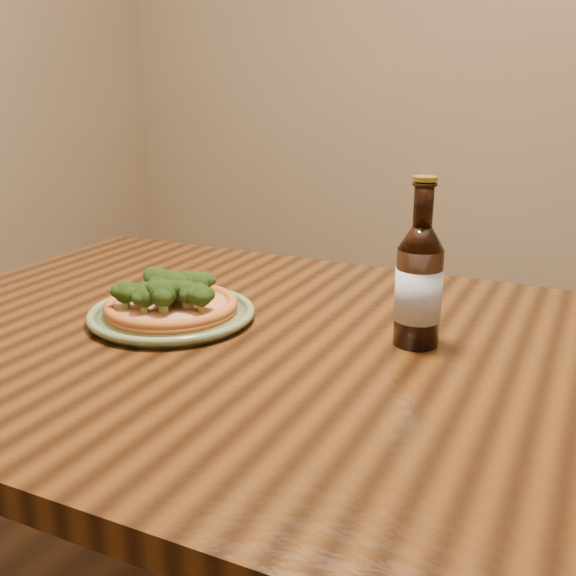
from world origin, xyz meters
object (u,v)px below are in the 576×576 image
at_px(table, 367,415).
at_px(plate, 172,314).
at_px(beer_bottle, 419,284).
at_px(pizza, 171,301).

height_order(table, plate, plate).
bearing_deg(table, beer_bottle, 58.19).
relative_size(table, pizza, 7.50).
bearing_deg(pizza, table, -0.17).
xyz_separation_m(table, plate, (-0.34, 0.00, 0.10)).
xyz_separation_m(plate, pizza, (0.00, -0.00, 0.02)).
distance_m(plate, pizza, 0.02).
xyz_separation_m(plate, beer_bottle, (0.38, 0.07, 0.08)).
bearing_deg(pizza, plate, 122.38).
relative_size(table, plate, 5.96).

